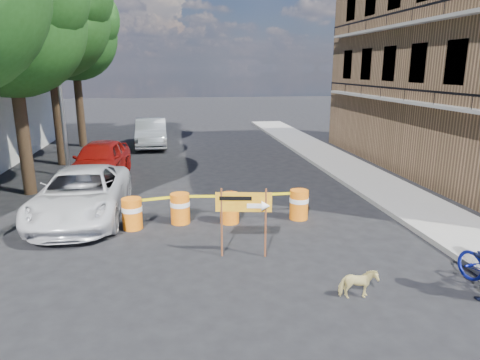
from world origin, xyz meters
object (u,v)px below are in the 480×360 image
object	(u,v)px
barrel_far_right	(299,204)
detour_sign	(250,208)
barrel_mid_right	(230,207)
sedan_silver	(151,133)
barrel_mid_left	(180,208)
dog	(358,284)
sedan_red	(100,160)
suv_white	(81,194)
barrel_far_left	(132,213)

from	to	relation	value
barrel_far_right	detour_sign	distance (m)	3.22
barrel_mid_right	sedan_silver	xyz separation A→B (m)	(-2.81, 13.48, 0.33)
barrel_mid_left	barrel_far_right	size ratio (longest dim) A/B	1.00
dog	barrel_far_right	bearing A→B (deg)	0.59
dog	sedan_red	size ratio (longest dim) A/B	0.16
suv_white	detour_sign	bearing A→B (deg)	-37.30
dog	suv_white	bearing A→B (deg)	50.13
detour_sign	dog	bearing A→B (deg)	-41.63
dog	detour_sign	bearing A→B (deg)	40.71
sedan_silver	dog	bearing A→B (deg)	-77.36
suv_white	sedan_silver	size ratio (longest dim) A/B	1.10
barrel_far_right	dog	world-z (taller)	barrel_far_right
suv_white	barrel_mid_left	bearing A→B (deg)	-17.14
barrel_far_right	sedan_red	bearing A→B (deg)	137.69
sedan_red	barrel_mid_right	bearing A→B (deg)	-47.22
barrel_mid_right	barrel_far_right	bearing A→B (deg)	0.23
sedan_red	sedan_silver	size ratio (longest dim) A/B	0.95
barrel_mid_left	sedan_red	xyz separation A→B (m)	(-3.13, 5.91, 0.32)
sedan_silver	barrel_far_left	bearing A→B (deg)	-91.96
barrel_far_left	sedan_silver	size ratio (longest dim) A/B	0.18
barrel_far_left	sedan_silver	distance (m)	13.55
barrel_far_right	dog	bearing A→B (deg)	-92.31
detour_sign	barrel_far_right	bearing A→B (deg)	61.98
sedan_silver	barrel_mid_left	bearing A→B (deg)	-86.11
detour_sign	sedan_silver	bearing A→B (deg)	111.19
detour_sign	dog	size ratio (longest dim) A/B	2.34
detour_sign	sedan_silver	distance (m)	16.20
barrel_far_left	barrel_mid_right	world-z (taller)	same
detour_sign	barrel_mid_right	bearing A→B (deg)	104.74
barrel_far_left	dog	xyz separation A→B (m)	(4.74, -4.64, -0.16)
barrel_far_left	barrel_mid_right	distance (m)	2.81
barrel_far_left	suv_white	xyz separation A→B (m)	(-1.59, 1.21, 0.27)
barrel_mid_right	sedan_red	world-z (taller)	sedan_red
barrel_mid_right	suv_white	size ratio (longest dim) A/B	0.17
barrel_mid_right	detour_sign	xyz separation A→B (m)	(0.18, -2.43, 0.78)
barrel_far_right	sedan_silver	distance (m)	14.35
barrel_far_left	sedan_silver	xyz separation A→B (m)	(-0.00, 13.54, 0.33)
barrel_mid_right	detour_sign	distance (m)	2.56
suv_white	sedan_silver	bearing A→B (deg)	83.52
barrel_mid_right	detour_sign	world-z (taller)	detour_sign
detour_sign	suv_white	world-z (taller)	detour_sign
barrel_mid_right	dog	bearing A→B (deg)	-67.61
detour_sign	sedan_red	xyz separation A→B (m)	(-4.75, 8.54, -0.46)
detour_sign	sedan_red	world-z (taller)	detour_sign
barrel_far_left	barrel_far_right	size ratio (longest dim) A/B	1.00
barrel_far_left	dog	size ratio (longest dim) A/B	1.22
suv_white	sedan_silver	xyz separation A→B (m)	(1.58, 12.33, 0.06)
barrel_mid_right	barrel_far_right	distance (m)	2.13
detour_sign	dog	world-z (taller)	detour_sign
dog	suv_white	distance (m)	8.63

